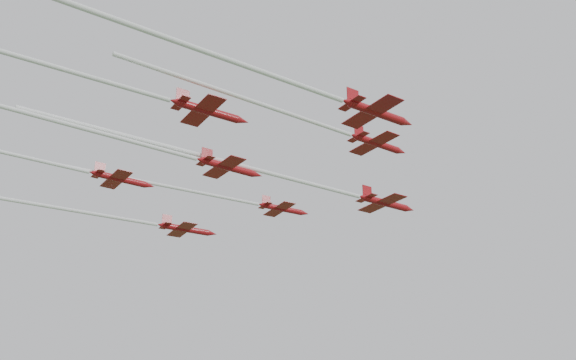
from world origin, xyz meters
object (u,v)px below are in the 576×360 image
Objects in this scene: jet_row2_left at (231,199)px; jet_row3_left at (130,220)px; jet_row4_left at (1,152)px; jet_row3_right at (283,79)px; jet_row4_right at (137,91)px; jet_lead at (304,182)px; jet_row3_mid at (158,148)px; jet_row2_right at (323,125)px.

jet_row2_left reaches higher than jet_row3_left.
jet_row2_left is at bearing 88.28° from jet_row4_left.
jet_row3_right is 47.84m from jet_row4_left.
jet_row3_left is at bearing 161.42° from jet_row4_right.
jet_lead is at bearing 141.40° from jet_row3_right.
jet_row3_mid is (23.55, -16.41, 1.06)m from jet_row3_left.
jet_row2_right is 18.41m from jet_row3_right.
jet_row4_left reaches higher than jet_row3_right.
jet_row3_right is (26.46, -7.22, -1.86)m from jet_row3_mid.
jet_row3_mid is 0.76× the size of jet_row4_left.
jet_row3_mid is at bearing 151.02° from jet_row4_right.
jet_row3_left is at bearing 115.83° from jet_row4_left.
jet_row3_right is 0.83× the size of jet_row4_left.
jet_lead is 38.08m from jet_row4_right.
jet_row3_mid is at bearing 47.76° from jet_row4_left.
jet_row2_left is 0.82× the size of jet_row3_right.
jet_row2_right is 46.94m from jet_row4_left.
jet_row4_right is at bearing -15.85° from jet_row3_left.
jet_row2_right is at bearing 45.81° from jet_row3_mid.
jet_row2_left is 42.31m from jet_row4_right.
jet_row3_right is at bearing -52.04° from jet_row2_right.
jet_row3_right is at bearing -17.70° from jet_row2_left.
jet_row4_left reaches higher than jet_row4_right.
jet_row3_mid is 27.49m from jet_row3_right.
jet_row3_mid is at bearing -9.32° from jet_row3_left.
jet_row2_right is at bearing 90.80° from jet_row4_right.
jet_row2_left is 0.94× the size of jet_row3_left.
jet_row2_left is 25.00m from jet_row3_mid.
jet_row3_right is 16.81m from jet_row4_right.
jet_row4_left is at bearing -59.42° from jet_row3_left.
jet_row3_mid is at bearing -134.31° from jet_row2_right.
jet_row3_mid is (-20.94, -9.99, -1.66)m from jet_row2_right.
jet_lead is at bearing 116.66° from jet_row4_right.
jet_row3_right is at bearing -38.22° from jet_lead.
jet_row3_right is (17.84, -30.94, -2.92)m from jet_lead.
jet_row3_right is at bearing 5.04° from jet_row3_mid.
jet_row3_right is at bearing 0.25° from jet_row3_left.
jet_row3_right is at bearing 47.32° from jet_row4_right.
jet_row2_left is 0.89× the size of jet_row3_mid.
jet_row3_left is 27.36m from jet_row4_left.
jet_row4_left is at bearing -154.31° from jet_row3_right.
jet_row4_left reaches higher than jet_row3_mid.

